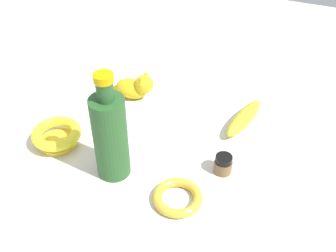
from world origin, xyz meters
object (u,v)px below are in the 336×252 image
at_px(bottle_tall, 110,135).
at_px(nail_polish_jar, 223,164).
at_px(bangle, 177,197).
at_px(banana, 244,118).
at_px(cat_figurine, 135,87).
at_px(bowl, 57,135).

bearing_deg(bottle_tall, nail_polish_jar, 21.76).
height_order(bangle, nail_polish_jar, nail_polish_jar).
bearing_deg(bangle, banana, 77.40).
relative_size(cat_figurine, bowl, 1.06).
height_order(banana, nail_polish_jar, nail_polish_jar).
xyz_separation_m(cat_figurine, nail_polish_jar, (0.32, -0.19, -0.01)).
distance_m(cat_figurine, nail_polish_jar, 0.37).
bearing_deg(bottle_tall, bangle, -9.52).
distance_m(bangle, cat_figurine, 0.40).
bearing_deg(nail_polish_jar, bottle_tall, -158.24).
relative_size(bottle_tall, bowl, 2.19).
distance_m(bangle, bowl, 0.35).
bearing_deg(bangle, cat_figurine, 128.43).
xyz_separation_m(bottle_tall, bowl, (-0.18, 0.03, -0.08)).
xyz_separation_m(banana, bottle_tall, (-0.24, -0.28, 0.09)).
bearing_deg(bowl, bangle, -10.01).
height_order(bangle, bottle_tall, bottle_tall).
bearing_deg(cat_figurine, banana, -0.43).
distance_m(bangle, nail_polish_jar, 0.14).
height_order(bowl, nail_polish_jar, same).
height_order(bottle_tall, bowl, bottle_tall).
relative_size(banana, cat_figurine, 1.36).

